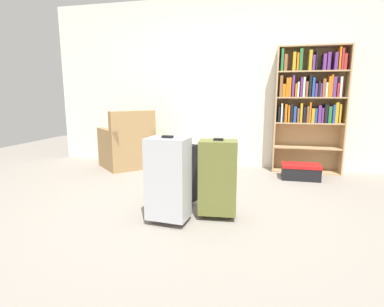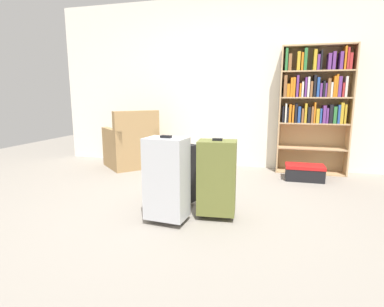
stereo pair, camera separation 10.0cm
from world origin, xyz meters
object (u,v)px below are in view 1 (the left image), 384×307
Objects in this scene: armchair at (127,147)px; storage_box at (301,171)px; mug at (160,164)px; suitcase_olive at (218,177)px; suitcase_black at (177,172)px; suitcase_silver at (168,179)px; bookshelf at (309,100)px.

armchair reaches higher than storage_box.
suitcase_olive is at bearing -56.42° from mug.
mug is at bearing 123.58° from suitcase_olive.
storage_box is 0.67× the size of suitcase_olive.
mug is 0.16× the size of suitcase_olive.
mug is at bearing 115.32° from suitcase_black.
suitcase_silver is (-0.41, -0.22, 0.02)m from suitcase_olive.
suitcase_silver is at bearing -68.80° from mug.
storage_box reaches higher than mug.
bookshelf reaches higher than suitcase_black.
suitcase_olive is at bearing -116.59° from bookshelf.
armchair is at bearing 123.90° from suitcase_silver.
suitcase_olive is (-1.01, -2.03, -0.67)m from bookshelf.
mug is (0.51, 0.09, -0.27)m from armchair.
armchair reaches higher than suitcase_olive.
suitcase_black is (-1.48, -1.76, -0.71)m from bookshelf.
suitcase_silver is (0.06, -0.49, 0.07)m from suitcase_black.
bookshelf reaches higher than suitcase_silver.
suitcase_silver is at bearing -56.10° from armchair.
storage_box is at bearing -103.40° from bookshelf.
bookshelf is 2.42× the size of suitcase_olive.
armchair is 1.32× the size of suitcase_olive.
mug is 0.18× the size of suitcase_black.
armchair reaches higher than suitcase_black.
mug is at bearing -173.63° from bookshelf.
mug is at bearing 9.86° from armchair.
mug is at bearing 174.55° from storage_box.
suitcase_silver is (-1.31, -1.80, 0.30)m from storage_box.
bookshelf is 2.74m from suitcase_silver.
suitcase_silver is (-1.42, -2.25, -0.65)m from bookshelf.
suitcase_silver reaches higher than storage_box.
bookshelf is 2.36m from suitcase_olive.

